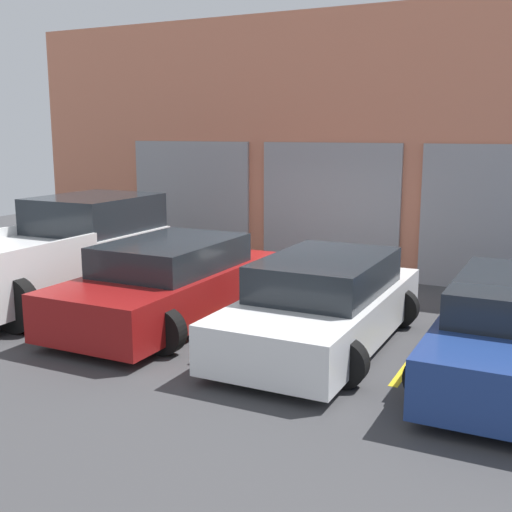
{
  "coord_description": "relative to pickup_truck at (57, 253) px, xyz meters",
  "views": [
    {
      "loc": [
        4.39,
        -9.78,
        3.05
      ],
      "look_at": [
        0.0,
        -0.93,
        1.1
      ],
      "focal_mm": 45.0,
      "sensor_mm": 36.0,
      "label": 1
    }
  ],
  "objects": [
    {
      "name": "shophouse_building",
      "position": [
        3.94,
        4.41,
        1.84
      ],
      "size": [
        15.71,
        0.68,
        5.47
      ],
      "color": "#D17A5B",
      "rests_on": "ground"
    },
    {
      "name": "ground_plane",
      "position": [
        3.95,
        1.12,
        -0.84
      ],
      "size": [
        28.0,
        28.0,
        0.0
      ],
      "primitive_type": "plane",
      "color": "#3D3D3F"
    },
    {
      "name": "parking_stripe_left",
      "position": [
        1.32,
        -0.3,
        -0.84
      ],
      "size": [
        0.12,
        2.2,
        0.01
      ],
      "primitive_type": "cube",
      "color": "gold",
      "rests_on": "ground"
    },
    {
      "name": "parking_stripe_centre",
      "position": [
        3.95,
        -0.3,
        -0.84
      ],
      "size": [
        0.12,
        2.2,
        0.01
      ],
      "primitive_type": "cube",
      "color": "gold",
      "rests_on": "ground"
    },
    {
      "name": "parking_stripe_right",
      "position": [
        6.59,
        -0.3,
        -0.84
      ],
      "size": [
        0.12,
        2.2,
        0.01
      ],
      "primitive_type": "cube",
      "color": "gold",
      "rests_on": "ground"
    },
    {
      "name": "sedan_white",
      "position": [
        5.27,
        -0.27,
        -0.25
      ],
      "size": [
        2.15,
        4.35,
        1.28
      ],
      "color": "white",
      "rests_on": "ground"
    },
    {
      "name": "van_right",
      "position": [
        2.63,
        -0.28,
        -0.22
      ],
      "size": [
        2.28,
        4.38,
        1.31
      ],
      "color": "maroon",
      "rests_on": "ground"
    },
    {
      "name": "pickup_truck",
      "position": [
        0.0,
        0.0,
        0.0
      ],
      "size": [
        2.62,
        5.02,
        1.79
      ],
      "color": "white",
      "rests_on": "ground"
    }
  ]
}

